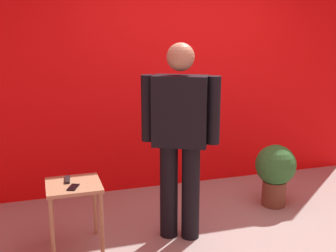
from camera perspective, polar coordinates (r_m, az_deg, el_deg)
The scene contains 7 objects.
ground_plane at distance 3.97m, azimuth 10.30°, elevation -15.62°, with size 12.00×12.00×0.00m, color #9E9991.
back_wall_red at distance 5.05m, azimuth 2.03°, elevation 8.57°, with size 4.76×0.12×3.00m, color red.
standing_person at distance 3.68m, azimuth 1.68°, elevation -0.90°, with size 0.68×0.43×1.79m.
side_table at distance 3.72m, azimuth -12.82°, elevation -9.34°, with size 0.46×0.46×0.60m.
cell_phone at distance 3.58m, azimuth -12.93°, elevation -8.22°, with size 0.07×0.14×0.01m, color black.
tv_remote at distance 3.75m, azimuth -13.70°, elevation -7.18°, with size 0.04×0.17×0.02m, color black.
potted_plant at distance 4.68m, azimuth 14.57°, elevation -5.89°, with size 0.44×0.44×0.69m.
Camera 1 is at (-1.68, -3.06, 1.88)m, focal length 44.24 mm.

